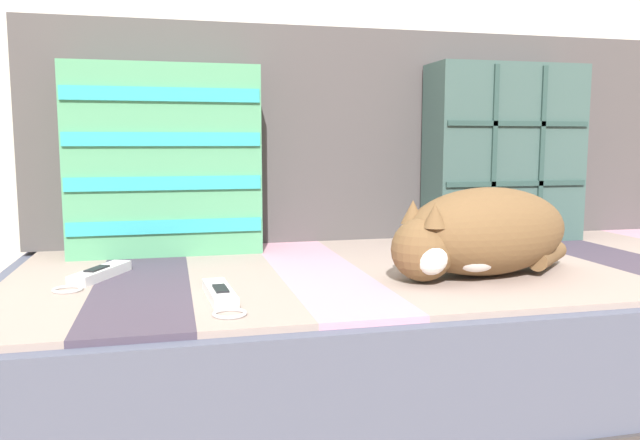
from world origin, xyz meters
TOP-DOWN VIEW (x-y plane):
  - couch at (-0.00, 0.12)m, footprint 1.72×0.86m
  - sofa_backrest at (0.00, 0.48)m, footprint 1.68×0.14m
  - throw_pillow_quilted at (0.30, 0.33)m, footprint 0.38×0.14m
  - throw_pillow_striped at (-0.52, 0.33)m, footprint 0.41×0.14m
  - sleeping_cat at (0.03, -0.05)m, footprint 0.40×0.27m
  - game_remote_near at (-0.44, -0.12)m, footprint 0.06×0.20m
  - game_remote_far at (-0.64, 0.08)m, footprint 0.12×0.20m

SIDE VIEW (x-z plane):
  - couch at x=0.00m, z-range 0.00..0.37m
  - game_remote_near at x=-0.44m, z-range 0.37..0.39m
  - game_remote_far at x=-0.64m, z-range 0.37..0.39m
  - sleeping_cat at x=0.03m, z-range 0.36..0.53m
  - throw_pillow_striped at x=-0.52m, z-range 0.37..0.78m
  - throw_pillow_quilted at x=0.30m, z-range 0.37..0.80m
  - sofa_backrest at x=0.00m, z-range 0.37..0.89m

